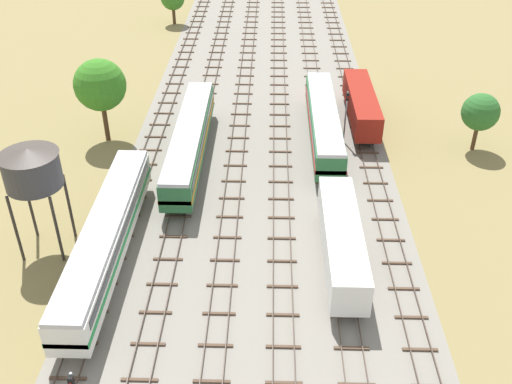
# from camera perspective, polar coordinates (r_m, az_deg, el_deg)

# --- Properties ---
(ground_plane) EXTENTS (480.00, 480.00, 0.00)m
(ground_plane) POSITION_cam_1_polar(r_m,az_deg,el_deg) (65.74, 0.32, 5.39)
(ground_plane) COLOR olive
(ballast_bed) EXTENTS (27.08, 176.00, 0.01)m
(ballast_bed) POSITION_cam_1_polar(r_m,az_deg,el_deg) (65.74, 0.32, 5.39)
(ballast_bed) COLOR gray
(ballast_bed) RESTS_ON ground
(track_far_left) EXTENTS (2.40, 126.00, 0.29)m
(track_far_left) POSITION_cam_1_polar(r_m,az_deg,el_deg) (67.76, -9.52, 5.94)
(track_far_left) COLOR #47382D
(track_far_left) RESTS_ON ground
(track_left) EXTENTS (2.40, 126.00, 0.29)m
(track_left) POSITION_cam_1_polar(r_m,az_deg,el_deg) (67.05, -5.62, 5.94)
(track_left) COLOR #47382D
(track_left) RESTS_ON ground
(track_centre_left) EXTENTS (2.40, 126.00, 0.29)m
(track_centre_left) POSITION_cam_1_polar(r_m,az_deg,el_deg) (66.65, -1.66, 5.92)
(track_centre_left) COLOR #47382D
(track_centre_left) RESTS_ON ground
(track_centre) EXTENTS (2.40, 126.00, 0.29)m
(track_centre) POSITION_cam_1_polar(r_m,az_deg,el_deg) (66.56, 2.33, 5.87)
(track_centre) COLOR #47382D
(track_centre) RESTS_ON ground
(track_centre_right) EXTENTS (2.40, 126.00, 0.29)m
(track_centre_right) POSITION_cam_1_polar(r_m,az_deg,el_deg) (66.80, 6.32, 5.79)
(track_centre_right) COLOR #47382D
(track_centre_right) RESTS_ON ground
(track_right) EXTENTS (2.40, 126.00, 0.29)m
(track_right) POSITION_cam_1_polar(r_m,az_deg,el_deg) (67.35, 10.25, 5.68)
(track_right) COLOR #47382D
(track_right) RESTS_ON ground
(passenger_coach_far_left_nearest) EXTENTS (2.96, 22.00, 3.80)m
(passenger_coach_far_left_nearest) POSITION_cam_1_polar(r_m,az_deg,el_deg) (47.67, -14.31, -4.09)
(passenger_coach_far_left_nearest) COLOR white
(passenger_coach_far_left_nearest) RESTS_ON ground
(freight_boxcar_centre_right_near) EXTENTS (2.87, 14.00, 3.60)m
(freight_boxcar_centre_right_near) POSITION_cam_1_polar(r_m,az_deg,el_deg) (46.50, 8.33, -4.60)
(freight_boxcar_centre_right_near) COLOR white
(freight_boxcar_centre_right_near) RESTS_ON ground
(passenger_coach_left_mid) EXTENTS (2.96, 22.00, 3.80)m
(passenger_coach_left_mid) POSITION_cam_1_polar(r_m,az_deg,el_deg) (60.15, -6.43, 5.17)
(passenger_coach_left_mid) COLOR #286638
(passenger_coach_left_mid) RESTS_ON ground
(diesel_railcar_centre_right_midfar) EXTENTS (2.96, 20.50, 3.80)m
(diesel_railcar_centre_right_midfar) POSITION_cam_1_polar(r_m,az_deg,el_deg) (63.75, 6.58, 6.84)
(diesel_railcar_centre_right_midfar) COLOR #286638
(diesel_railcar_centre_right_midfar) RESTS_ON ground
(freight_boxcar_right_far) EXTENTS (2.87, 14.00, 3.60)m
(freight_boxcar_right_far) POSITION_cam_1_polar(r_m,az_deg,el_deg) (68.68, 10.18, 8.41)
(freight_boxcar_right_far) COLOR maroon
(freight_boxcar_right_far) RESTS_ON ground
(water_tower) EXTENTS (4.58, 4.58, 9.40)m
(water_tower) POSITION_cam_1_polar(r_m,az_deg,el_deg) (47.97, -20.95, 2.16)
(water_tower) COLOR #2D2826
(water_tower) RESTS_ON ground
(signal_post_nearest) EXTENTS (0.28, 0.47, 5.92)m
(signal_post_nearest) POSITION_cam_1_polar(r_m,az_deg,el_deg) (63.64, 8.72, 7.76)
(signal_post_nearest) COLOR gray
(signal_post_nearest) RESTS_ON ground
(lineside_tree_1) EXTENTS (5.47, 5.47, 9.17)m
(lineside_tree_1) POSITION_cam_1_polar(r_m,az_deg,el_deg) (64.46, -14.89, 9.97)
(lineside_tree_1) COLOR #4C331E
(lineside_tree_1) RESTS_ON ground
(lineside_tree_2) EXTENTS (3.89, 3.89, 6.34)m
(lineside_tree_2) POSITION_cam_1_polar(r_m,az_deg,el_deg) (65.43, 20.93, 7.23)
(lineside_tree_2) COLOR #4C331E
(lineside_tree_2) RESTS_ON ground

